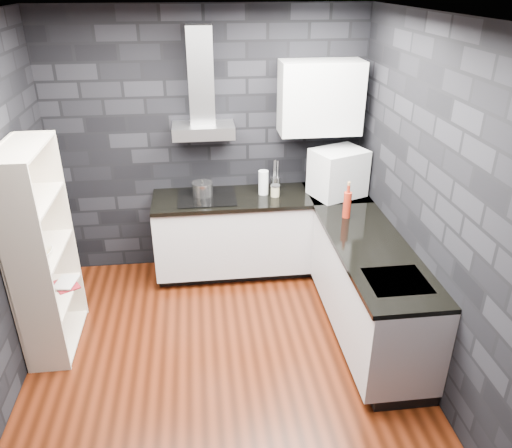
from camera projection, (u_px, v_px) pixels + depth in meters
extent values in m
plane|color=#46190A|center=(222.00, 353.00, 4.30)|extent=(3.20, 3.20, 0.00)
plane|color=white|center=(209.00, 15.00, 3.10)|extent=(3.20, 3.20, 0.00)
cube|color=black|center=(209.00, 145.00, 5.14)|extent=(3.20, 0.05, 2.70)
cube|color=black|center=(234.00, 363.00, 2.26)|extent=(3.20, 0.05, 2.70)
cube|color=black|center=(426.00, 201.00, 3.87)|extent=(0.05, 3.20, 2.70)
cube|color=black|center=(260.00, 264.00, 5.53)|extent=(2.18, 0.50, 0.10)
cube|color=black|center=(369.00, 329.00, 4.51)|extent=(0.50, 1.78, 0.10)
cube|color=silver|center=(260.00, 231.00, 5.30)|extent=(2.20, 0.60, 0.76)
cube|color=silver|center=(370.00, 290.00, 4.32)|extent=(0.60, 1.80, 0.76)
cube|color=black|center=(261.00, 197.00, 5.11)|extent=(2.20, 0.62, 0.04)
cube|color=black|center=(373.00, 250.00, 4.14)|extent=(0.62, 1.80, 0.04)
cube|color=black|center=(337.00, 193.00, 5.20)|extent=(0.62, 0.62, 0.04)
cube|color=#A9AAAD|center=(203.00, 130.00, 4.87)|extent=(0.60, 0.34, 0.12)
cube|color=#A9AAAD|center=(201.00, 76.00, 4.70)|extent=(0.24, 0.20, 0.90)
cube|color=silver|center=(320.00, 98.00, 4.86)|extent=(0.80, 0.35, 0.70)
cube|color=black|center=(207.00, 197.00, 5.05)|extent=(0.58, 0.50, 0.01)
cube|color=#A9AAAD|center=(397.00, 281.00, 3.69)|extent=(0.44, 0.40, 0.01)
cylinder|color=silver|center=(203.00, 189.00, 5.05)|extent=(0.26, 0.26, 0.12)
cylinder|color=white|center=(263.00, 183.00, 5.09)|extent=(0.12, 0.12, 0.25)
cylinder|color=tan|center=(275.00, 191.00, 5.06)|extent=(0.11, 0.11, 0.11)
cylinder|color=silver|center=(275.00, 183.00, 5.22)|extent=(0.12, 0.12, 0.14)
cube|color=silver|center=(338.00, 174.00, 5.03)|extent=(0.61, 0.55, 0.50)
cylinder|color=maroon|center=(347.00, 205.00, 4.59)|extent=(0.08, 0.08, 0.25)
cube|color=beige|center=(42.00, 253.00, 4.05)|extent=(0.48, 0.85, 1.80)
imported|color=white|center=(38.00, 254.00, 3.96)|extent=(0.23, 0.23, 0.05)
imported|color=maroon|center=(53.00, 278.00, 4.31)|extent=(0.17, 0.12, 0.25)
imported|color=#B2B2B2|center=(55.00, 272.00, 4.36)|extent=(0.17, 0.05, 0.23)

